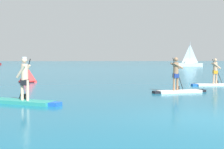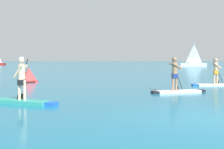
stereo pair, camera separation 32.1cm
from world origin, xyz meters
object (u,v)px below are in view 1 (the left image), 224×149
object	(u,v)px
paddleboarder_mid_center	(178,85)
paddleboarder_far_right	(216,80)
paddleboarder_near_left	(21,95)
sailboat_right_horizon	(190,63)
race_marker_buoy	(28,76)

from	to	relation	value
paddleboarder_mid_center	paddleboarder_far_right	xyz separation A→B (m)	(3.57, 3.84, -0.04)
paddleboarder_near_left	paddleboarder_far_right	distance (m)	12.77
paddleboarder_near_left	sailboat_right_horizon	bearing A→B (deg)	-89.49
paddleboarder_near_left	paddleboarder_mid_center	bearing A→B (deg)	-130.61
race_marker_buoy	paddleboarder_near_left	bearing A→B (deg)	-78.17
paddleboarder_near_left	sailboat_right_horizon	size ratio (longest dim) A/B	0.61
sailboat_right_horizon	paddleboarder_far_right	bearing A→B (deg)	-82.88
paddleboarder_near_left	paddleboarder_mid_center	size ratio (longest dim) A/B	1.17
paddleboarder_far_right	race_marker_buoy	world-z (taller)	paddleboarder_far_right
paddleboarder_near_left	race_marker_buoy	size ratio (longest dim) A/B	2.46
paddleboarder_mid_center	paddleboarder_far_right	world-z (taller)	paddleboarder_mid_center
paddleboarder_near_left	paddleboarder_far_right	size ratio (longest dim) A/B	1.03
paddleboarder_mid_center	sailboat_right_horizon	size ratio (longest dim) A/B	0.52
race_marker_buoy	paddleboarder_far_right	bearing A→B (deg)	-14.25
paddleboarder_near_left	race_marker_buoy	distance (m)	10.54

